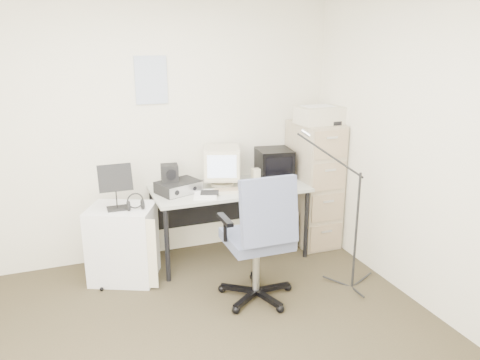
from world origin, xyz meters
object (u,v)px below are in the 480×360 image
object	(u,v)px
desk	(230,222)
office_chair	(256,236)
filing_cabinet	(313,184)
side_cart	(123,243)

from	to	relation	value
desk	office_chair	distance (m)	0.87
office_chair	filing_cabinet	bearing A→B (deg)	41.00
filing_cabinet	office_chair	world-z (taller)	filing_cabinet
filing_cabinet	desk	bearing A→B (deg)	-178.19
office_chair	desk	bearing A→B (deg)	85.70
office_chair	side_cart	world-z (taller)	office_chair
filing_cabinet	side_cart	world-z (taller)	filing_cabinet
filing_cabinet	office_chair	distance (m)	1.35
filing_cabinet	side_cart	size ratio (longest dim) A/B	1.88
filing_cabinet	desk	size ratio (longest dim) A/B	0.87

